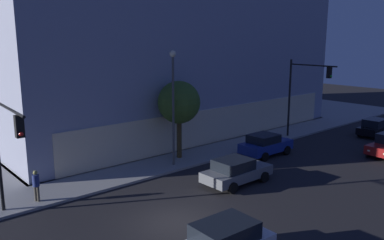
% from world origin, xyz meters
% --- Properties ---
extents(ground_plane, '(120.00, 120.00, 0.00)m').
position_xyz_m(ground_plane, '(0.00, 0.00, 0.00)').
color(ground_plane, black).
extents(modern_building, '(32.30, 21.13, 21.35)m').
position_xyz_m(modern_building, '(12.08, 19.67, 10.59)').
color(modern_building, '#4C4C51').
rests_on(modern_building, ground).
extents(traffic_light_near_corner, '(0.52, 5.57, 6.06)m').
position_xyz_m(traffic_light_near_corner, '(-6.18, 4.81, 4.32)').
color(traffic_light_near_corner, black).
rests_on(traffic_light_near_corner, sidewalk_corner).
extents(traffic_light_far_corner, '(0.38, 4.53, 6.84)m').
position_xyz_m(traffic_light_far_corner, '(18.15, 5.35, 4.71)').
color(traffic_light_far_corner, black).
rests_on(traffic_light_far_corner, sidewalk_corner).
extents(street_lamp_sidewalk, '(0.44, 0.44, 7.86)m').
position_xyz_m(street_lamp_sidewalk, '(5.13, 6.75, 5.09)').
color(street_lamp_sidewalk, '#4C4C4C').
rests_on(street_lamp_sidewalk, sidewalk_corner).
extents(sidewalk_tree, '(3.09, 3.09, 5.67)m').
position_xyz_m(sidewalk_tree, '(6.54, 7.87, 4.24)').
color(sidewalk_tree, '#47391E').
rests_on(sidewalk_tree, sidewalk_corner).
extents(pedestrian_waiting, '(0.36, 0.36, 1.73)m').
position_xyz_m(pedestrian_waiting, '(-4.36, 6.61, 1.18)').
color(pedestrian_waiting, '#4C473D').
rests_on(pedestrian_waiting, sidewalk_corner).
extents(car_grey, '(4.56, 2.23, 1.60)m').
position_xyz_m(car_grey, '(6.00, 1.69, 0.82)').
color(car_grey, slate).
rests_on(car_grey, ground).
extents(car_blue, '(4.31, 2.20, 1.67)m').
position_xyz_m(car_blue, '(12.15, 4.38, 0.86)').
color(car_blue, navy).
rests_on(car_blue, ground).
extents(car_black, '(4.56, 2.09, 1.59)m').
position_xyz_m(car_black, '(24.80, 1.80, 0.79)').
color(car_black, black).
rests_on(car_black, ground).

